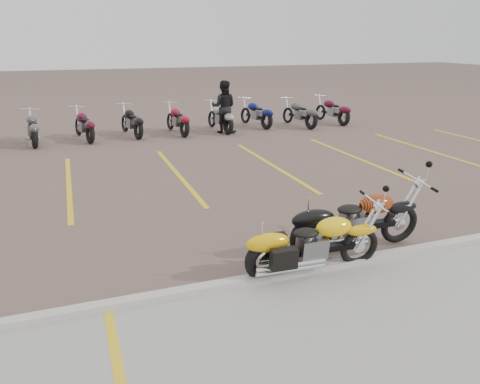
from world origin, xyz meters
name	(u,v)px	position (x,y,z in m)	size (l,w,h in m)	color
ground	(226,231)	(0.00, 0.00, 0.00)	(100.00, 100.00, 0.00)	brown
curb	(269,277)	(0.00, -2.00, 0.06)	(60.00, 0.18, 0.12)	#ADAAA3
parking_stripes	(178,174)	(0.00, 4.00, 0.00)	(38.00, 5.50, 0.01)	gold
yellow_cruiser	(310,246)	(0.66, -1.99, 0.45)	(2.18, 0.34, 0.90)	black
flame_cruiser	(353,223)	(1.70, -1.52, 0.49)	(2.40, 0.36, 0.99)	black
person_b	(224,107)	(2.91, 9.02, 0.96)	(0.94, 0.73, 1.93)	black
bg_bike_row	(107,122)	(-1.28, 9.51, 0.55)	(19.18, 2.09, 1.10)	black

